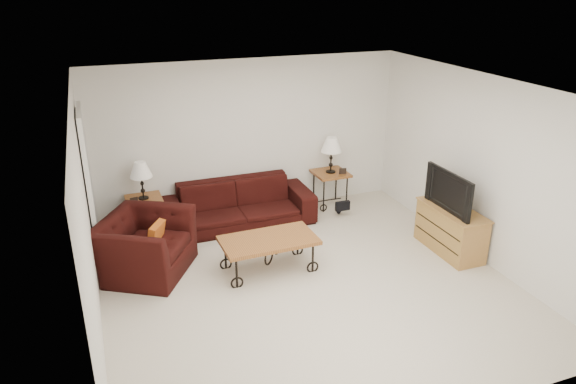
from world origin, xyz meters
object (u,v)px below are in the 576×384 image
object	(u,v)px
side_table_right	(330,189)
tv_stand	(450,230)
coffee_table	(269,254)
television	(454,191)
lamp_left	(142,180)
side_table_left	(146,216)
backpack	(339,201)
sofa	(238,204)
armchair	(145,245)
lamp_right	(331,155)

from	to	relation	value
side_table_right	tv_stand	size ratio (longest dim) A/B	0.56
coffee_table	television	size ratio (longest dim) A/B	1.28
lamp_left	side_table_left	bearing A→B (deg)	0.00
side_table_left	backpack	xyz separation A→B (m)	(3.05, -0.38, -0.05)
sofa	backpack	xyz separation A→B (m)	(1.65, -0.20, -0.10)
coffee_table	backpack	bearing A→B (deg)	38.49
armchair	lamp_right	bearing A→B (deg)	-39.04
side_table_left	tv_stand	distance (m)	4.48
sofa	lamp_right	bearing A→B (deg)	6.20
side_table_right	lamp_left	world-z (taller)	lamp_left
lamp_right	coffee_table	world-z (taller)	lamp_right
armchair	tv_stand	xyz separation A→B (m)	(4.11, -0.91, -0.06)
lamp_right	television	xyz separation A→B (m)	(0.89, -2.08, 0.02)
lamp_right	lamp_left	bearing A→B (deg)	180.00
lamp_left	backpack	world-z (taller)	lamp_left
lamp_left	tv_stand	xyz separation A→B (m)	(3.97, -2.08, -0.54)
lamp_left	coffee_table	bearing A→B (deg)	-50.63
backpack	side_table_right	bearing A→B (deg)	107.79
television	backpack	bearing A→B (deg)	-152.15
side_table_right	backpack	distance (m)	0.39
side_table_left	coffee_table	world-z (taller)	side_table_left
coffee_table	television	distance (m)	2.67
sofa	coffee_table	size ratio (longest dim) A/B	1.87
lamp_left	lamp_right	distance (m)	3.06
side_table_left	side_table_right	bearing A→B (deg)	0.00
side_table_left	coffee_table	bearing A→B (deg)	-50.63
side_table_left	lamp_left	world-z (taller)	lamp_left
sofa	side_table_right	size ratio (longest dim) A/B	3.86
sofa	lamp_left	bearing A→B (deg)	172.68
sofa	television	bearing A→B (deg)	-36.71
coffee_table	armchair	world-z (taller)	armchair
side_table_left	television	distance (m)	4.51
sofa	side_table_right	xyz separation A→B (m)	(1.66, 0.18, -0.04)
coffee_table	armchair	distance (m)	1.63
tv_stand	armchair	bearing A→B (deg)	167.45
armchair	television	size ratio (longest dim) A/B	1.22
sofa	side_table_left	bearing A→B (deg)	172.68
side_table_right	armchair	size ratio (longest dim) A/B	0.51
sofa	lamp_left	xyz separation A→B (m)	(-1.40, 0.18, 0.52)
tv_stand	backpack	bearing A→B (deg)	118.37
tv_stand	sofa	bearing A→B (deg)	143.50
side_table_left	tv_stand	bearing A→B (deg)	-27.66
lamp_left	tv_stand	distance (m)	4.51
lamp_left	television	bearing A→B (deg)	-27.78
side_table_right	tv_stand	world-z (taller)	tv_stand
lamp_right	backpack	size ratio (longest dim) A/B	1.26
side_table_left	backpack	world-z (taller)	side_table_left
side_table_right	armchair	bearing A→B (deg)	-159.96
coffee_table	armchair	size ratio (longest dim) A/B	1.05
armchair	tv_stand	world-z (taller)	armchair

